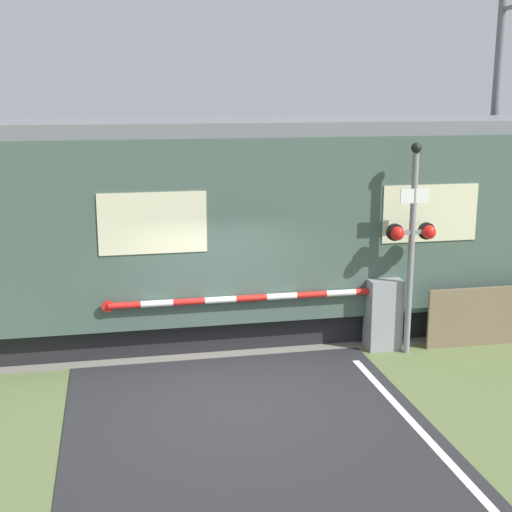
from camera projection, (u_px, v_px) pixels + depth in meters
The scene contains 6 objects.
ground_plane at pixel (236, 396), 10.94m from camera, with size 80.00×80.00×0.00m, color #5B6B3D.
track_bed at pixel (208, 328), 14.00m from camera, with size 36.00×3.20×0.13m.
train at pixel (396, 219), 14.28m from camera, with size 17.89×3.12×4.05m.
crossing_barrier at pixel (364, 311), 12.78m from camera, with size 5.26×0.44×1.30m.
signal_post at pixel (412, 237), 12.30m from camera, with size 0.89×0.26×3.73m.
catenary_pole at pixel (494, 138), 16.42m from camera, with size 0.20×1.90×6.75m.
Camera 1 is at (-1.72, -10.02, 4.58)m, focal length 50.00 mm.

